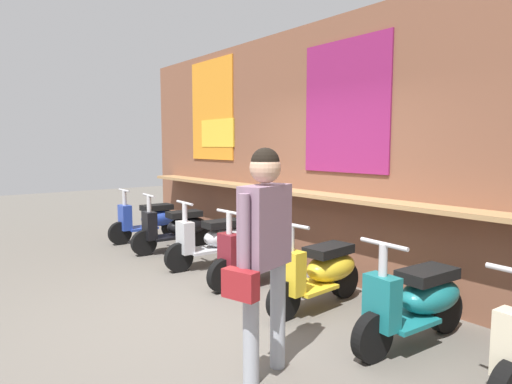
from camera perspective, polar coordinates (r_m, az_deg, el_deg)
name	(u,v)px	position (r m, az deg, el deg)	size (l,w,h in m)	color
ground_plane	(211,315)	(4.69, -5.90, -15.66)	(27.19, 27.19, 0.00)	#605B54
market_stall_facade	(343,151)	(5.70, 11.29, 5.23)	(9.71, 0.61, 3.32)	brown
scooter_blue	(151,219)	(8.25, -13.50, -3.47)	(0.46, 1.40, 0.97)	#233D9E
scooter_black	(178,227)	(7.35, -10.13, -4.56)	(0.50, 1.40, 0.97)	black
scooter_silver	(216,239)	(6.39, -5.26, -6.10)	(0.48, 1.40, 0.97)	#B2B5BA
scooter_maroon	(260,252)	(5.59, 0.53, -7.85)	(0.46, 1.40, 0.97)	maroon
scooter_yellow	(321,271)	(4.84, 8.50, -10.12)	(0.49, 1.40, 0.97)	gold
scooter_teal	(418,300)	(4.18, 20.35, -13.07)	(0.49, 1.40, 0.97)	#197075
shopper_with_handbag	(264,239)	(3.23, 1.04, -6.07)	(0.40, 0.67, 1.72)	#999EA8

